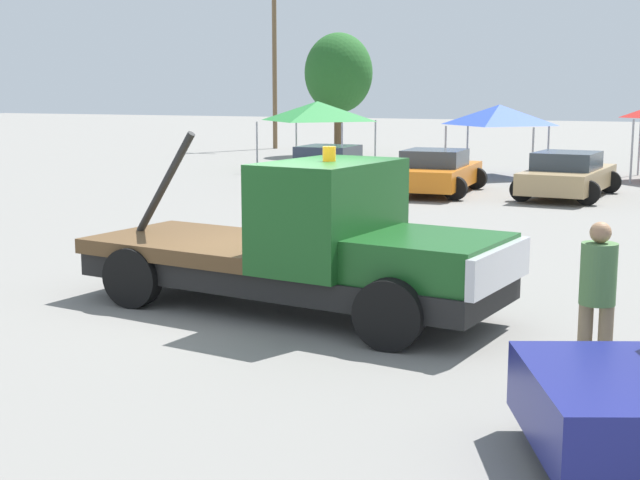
{
  "coord_description": "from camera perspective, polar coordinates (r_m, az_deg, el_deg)",
  "views": [
    {
      "loc": [
        5.45,
        -11.21,
        3.13
      ],
      "look_at": [
        0.5,
        0.0,
        1.05
      ],
      "focal_mm": 50.0,
      "sensor_mm": 36.0,
      "label": 1
    }
  ],
  "objects": [
    {
      "name": "parked_car_orange",
      "position": [
        27.23,
        7.43,
        4.34
      ],
      "size": [
        2.69,
        4.63,
        1.34
      ],
      "rotation": [
        0.0,
        0.0,
        1.62
      ],
      "color": "orange",
      "rests_on": "ground"
    },
    {
      "name": "parked_car_tan",
      "position": [
        26.99,
        15.57,
        4.02
      ],
      "size": [
        2.72,
        4.84,
        1.34
      ],
      "rotation": [
        0.0,
        0.0,
        1.5
      ],
      "color": "tan",
      "rests_on": "ground"
    },
    {
      "name": "canopy_tent_blue",
      "position": [
        32.77,
        11.4,
        7.85
      ],
      "size": [
        3.11,
        3.11,
        2.58
      ],
      "color": "#9E9EA3",
      "rests_on": "ground"
    },
    {
      "name": "traffic_cone",
      "position": [
        18.77,
        -2.6,
        0.82
      ],
      "size": [
        0.4,
        0.4,
        0.55
      ],
      "color": "black",
      "rests_on": "ground"
    },
    {
      "name": "utility_pole",
      "position": [
        47.62,
        -2.93,
        12.13
      ],
      "size": [
        2.2,
        0.24,
        9.88
      ],
      "color": "brown",
      "rests_on": "ground"
    },
    {
      "name": "ground_plane",
      "position": [
        12.85,
        -2.05,
        -4.47
      ],
      "size": [
        160.0,
        160.0,
        0.0
      ],
      "primitive_type": "plane",
      "color": "gray"
    },
    {
      "name": "person_near_truck",
      "position": [
        10.03,
        17.34,
        -3.04
      ],
      "size": [
        0.39,
        0.39,
        1.74
      ],
      "rotation": [
        0.0,
        0.0,
        1.56
      ],
      "color": "#847051",
      "rests_on": "ground"
    },
    {
      "name": "tree_right",
      "position": [
        42.72,
        1.2,
        10.62
      ],
      "size": [
        3.22,
        3.22,
        5.74
      ],
      "color": "brown",
      "rests_on": "ground"
    },
    {
      "name": "tow_truck",
      "position": [
        12.45,
        -0.58,
        -0.54
      ],
      "size": [
        6.51,
        2.92,
        2.51
      ],
      "rotation": [
        0.0,
        0.0,
        -0.13
      ],
      "color": "black",
      "rests_on": "ground"
    },
    {
      "name": "canopy_tent_green",
      "position": [
        34.59,
        -0.15,
        8.25
      ],
      "size": [
        3.54,
        3.54,
        2.67
      ],
      "color": "#9E9EA3",
      "rests_on": "ground"
    },
    {
      "name": "parked_car_navy",
      "position": [
        28.85,
        0.66,
        4.71
      ],
      "size": [
        2.62,
        4.61,
        1.34
      ],
      "rotation": [
        0.0,
        0.0,
        1.61
      ],
      "color": "navy",
      "rests_on": "ground"
    }
  ]
}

